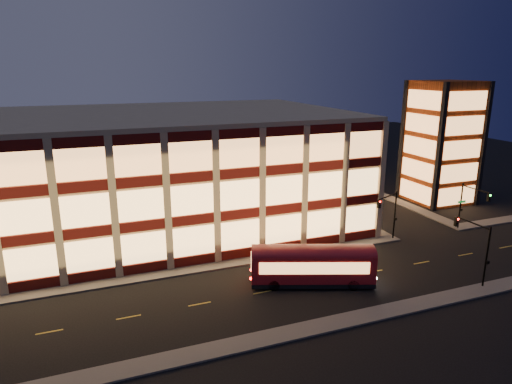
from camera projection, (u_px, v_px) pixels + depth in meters
name	position (u px, v px, depth m)	size (l,w,h in m)	color
ground	(204.00, 272.00, 45.74)	(200.00, 200.00, 0.00)	black
sidewalk_office_south	(172.00, 272.00, 45.57)	(54.00, 2.00, 0.15)	#514F4C
sidewalk_office_east	(323.00, 202.00, 69.01)	(2.00, 30.00, 0.15)	#514F4C
sidewalk_tower_south	(494.00, 221.00, 60.54)	(14.00, 2.00, 0.15)	#514F4C
sidewalk_tower_west	(383.00, 195.00, 72.84)	(2.00, 30.00, 0.15)	#514F4C
sidewalk_near	(249.00, 342.00, 34.03)	(100.00, 2.00, 0.15)	#514F4C
office_building	(146.00, 170.00, 58.00)	(50.45, 30.45, 14.50)	tan
stair_tower	(442.00, 143.00, 68.01)	(8.60, 8.60, 18.00)	#8C3814
traffic_signal_far	(389.00, 209.00, 52.59)	(3.79, 1.87, 6.00)	black
traffic_signal_right	(470.00, 201.00, 55.75)	(1.20, 4.37, 6.00)	black
traffic_signal_near	(475.00, 241.00, 42.90)	(0.32, 4.45, 6.00)	black
trolley_bus	(312.00, 263.00, 42.75)	(11.71, 6.73, 3.87)	maroon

